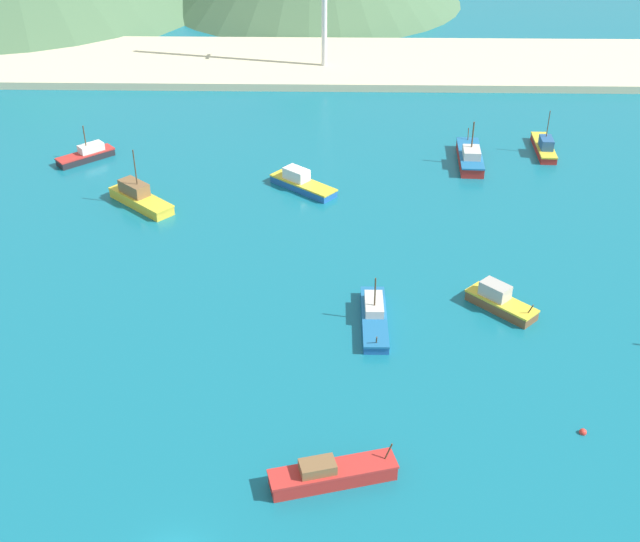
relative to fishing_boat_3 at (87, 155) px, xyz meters
The scene contains 11 objects.
ground 40.47m from the fishing_boat_3, 56.66° to the right, with size 260.00×280.00×0.50m.
fishing_boat_3 is the anchor object (origin of this frame).
fishing_boat_4 51.41m from the fishing_boat_3, 44.53° to the right, with size 2.39×9.89×4.77m.
fishing_boat_7 61.04m from the fishing_boat_3, ahead, with size 2.47×8.84×6.03m.
fishing_boat_8 50.50m from the fishing_boat_3, ahead, with size 3.45×10.22×5.92m.
fishing_boat_9 29.78m from the fishing_boat_3, 15.53° to the right, with size 8.59×7.84×2.46m.
fishing_boat_10 15.84m from the fishing_boat_3, 52.86° to the right, with size 8.83×8.36×7.08m.
fishing_boat_11 59.30m from the fishing_boat_3, 34.53° to the right, with size 6.69×6.68×2.54m.
fishing_boat_12 65.27m from the fishing_boat_3, 59.89° to the right, with size 9.78×4.53×2.75m.
buoy_0 73.30m from the fishing_boat_3, 44.00° to the right, with size 0.61×0.61×0.61m.
beach_strip 45.01m from the fishing_boat_3, 60.40° to the left, with size 247.00×25.38×1.20m, color beige.
Camera 1 is at (10.52, -36.50, 46.08)m, focal length 46.62 mm.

